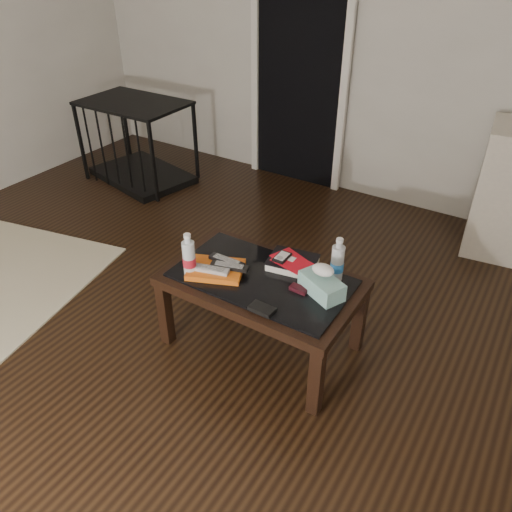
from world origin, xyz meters
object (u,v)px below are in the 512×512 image
at_px(water_bottle_right, 338,259).
at_px(coffee_table, 262,287).
at_px(textbook, 293,263).
at_px(tissue_box, 322,286).
at_px(pet_crate, 140,155).
at_px(water_bottle_left, 189,254).

bearing_deg(water_bottle_right, coffee_table, -149.16).
bearing_deg(textbook, tissue_box, -39.12).
xyz_separation_m(water_bottle_right, tissue_box, (-0.01, -0.15, -0.07)).
bearing_deg(pet_crate, textbook, -14.37).
xyz_separation_m(textbook, tissue_box, (0.23, -0.13, 0.02)).
bearing_deg(pet_crate, water_bottle_right, -11.59).
xyz_separation_m(textbook, water_bottle_left, (-0.42, -0.34, 0.10)).
height_order(water_bottle_left, water_bottle_right, same).
relative_size(pet_crate, water_bottle_left, 4.24).
bearing_deg(water_bottle_right, tissue_box, -93.56).
bearing_deg(textbook, water_bottle_right, -4.58).
height_order(textbook, tissue_box, tissue_box).
bearing_deg(water_bottle_left, water_bottle_right, 28.98).
bearing_deg(tissue_box, textbook, 176.05).
bearing_deg(coffee_table, water_bottle_right, 30.84).
height_order(textbook, water_bottle_right, water_bottle_right).
relative_size(coffee_table, pet_crate, 0.99).
distance_m(water_bottle_right, tissue_box, 0.17).
bearing_deg(water_bottle_right, textbook, -174.73).
bearing_deg(pet_crate, water_bottle_left, -26.85).
height_order(pet_crate, water_bottle_right, pet_crate).
relative_size(coffee_table, textbook, 4.00).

